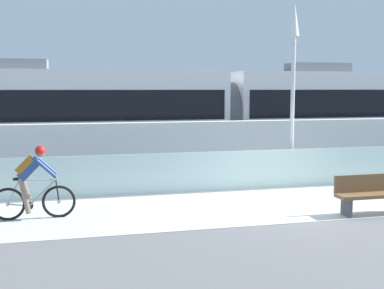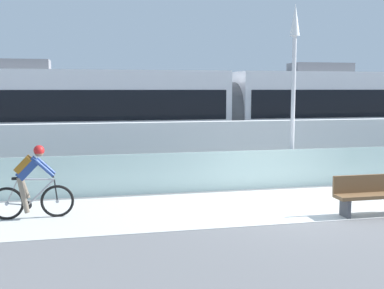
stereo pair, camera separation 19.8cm
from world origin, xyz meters
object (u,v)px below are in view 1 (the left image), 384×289
tram (226,113)px  cyclist_on_bike (33,183)px  lamp_post_antenna (293,72)px  bench (369,193)px

tram → cyclist_on_bike: bearing=-133.4°
tram → cyclist_on_bike: size_ratio=12.75×
tram → lamp_post_antenna: lamp_post_antenna is taller
cyclist_on_bike → lamp_post_antenna: 7.75m
lamp_post_antenna → bench: 4.45m
cyclist_on_bike → bench: 7.45m
tram → cyclist_on_bike: 9.49m
cyclist_on_bike → lamp_post_antenna: lamp_post_antenna is taller
cyclist_on_bike → bench: size_ratio=1.11×
lamp_post_antenna → cyclist_on_bike: bearing=-162.9°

